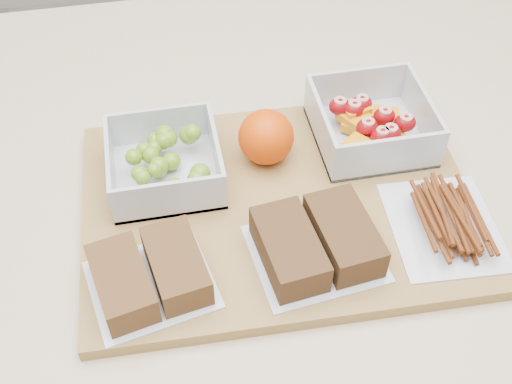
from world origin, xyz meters
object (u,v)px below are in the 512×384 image
(cutting_board, at_px, (278,205))
(pretzel_bag, at_px, (446,218))
(grape_container, at_px, (167,162))
(fruit_container, at_px, (371,124))
(sandwich_bag_center, at_px, (316,243))
(orange, at_px, (266,137))
(sandwich_bag_left, at_px, (150,275))

(cutting_board, relative_size, pretzel_bag, 3.03)
(grape_container, bearing_deg, pretzel_bag, -25.09)
(cutting_board, xyz_separation_m, pretzel_bag, (0.16, -0.07, 0.02))
(grape_container, xyz_separation_m, pretzel_bag, (0.27, -0.13, -0.01))
(fruit_container, xyz_separation_m, sandwich_bag_center, (-0.11, -0.15, -0.00))
(orange, relative_size, sandwich_bag_center, 0.46)
(fruit_container, bearing_deg, cutting_board, -148.67)
(grape_container, xyz_separation_m, sandwich_bag_center, (0.13, -0.14, -0.00))
(cutting_board, relative_size, grape_container, 3.50)
(sandwich_bag_left, height_order, pretzel_bag, sandwich_bag_left)
(cutting_board, height_order, orange, orange)
(cutting_board, xyz_separation_m, grape_container, (-0.11, 0.06, 0.03))
(fruit_container, height_order, sandwich_bag_left, fruit_container)
(sandwich_bag_left, distance_m, sandwich_bag_center, 0.16)
(fruit_container, relative_size, pretzel_bag, 0.92)
(cutting_board, height_order, pretzel_bag, pretzel_bag)
(grape_container, height_order, fruit_container, fruit_container)
(sandwich_bag_left, bearing_deg, grape_container, 77.85)
(sandwich_bag_left, relative_size, pretzel_bag, 0.96)
(cutting_board, distance_m, grape_container, 0.13)
(cutting_board, height_order, grape_container, grape_container)
(sandwich_bag_left, bearing_deg, pretzel_bag, 2.74)
(orange, relative_size, sandwich_bag_left, 0.48)
(fruit_container, bearing_deg, orange, -176.14)
(fruit_container, relative_size, sandwich_bag_center, 0.94)
(grape_container, distance_m, orange, 0.11)
(sandwich_bag_center, distance_m, pretzel_bag, 0.14)
(orange, bearing_deg, grape_container, -175.67)
(fruit_container, height_order, orange, orange)
(fruit_container, distance_m, orange, 0.13)
(grape_container, bearing_deg, orange, 4.33)
(grape_container, distance_m, pretzel_bag, 0.30)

